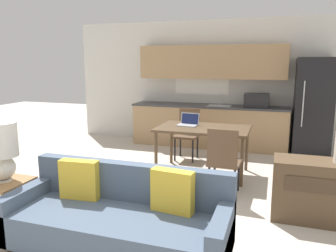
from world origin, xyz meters
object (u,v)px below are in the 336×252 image
at_px(refrigerator, 313,107).
at_px(side_table, 4,197).
at_px(couch, 120,218).
at_px(dining_chair_far_left, 188,131).
at_px(credenza, 331,192).
at_px(dining_chair_near_right, 224,159).
at_px(table_lamp, 1,148).
at_px(laptop, 189,122).
at_px(dining_table, 203,131).

relative_size(refrigerator, side_table, 3.46).
height_order(couch, dining_chair_far_left, dining_chair_far_left).
relative_size(side_table, credenza, 0.43).
height_order(side_table, dining_chair_near_right, dining_chair_near_right).
bearing_deg(couch, side_table, -178.97).
xyz_separation_m(refrigerator, credenza, (-0.04, -2.96, -0.59)).
height_order(table_lamp, laptop, table_lamp).
height_order(side_table, credenza, credenza).
height_order(refrigerator, side_table, refrigerator).
xyz_separation_m(table_lamp, credenza, (3.34, 1.26, -0.55)).
distance_m(side_table, table_lamp, 0.54).
xyz_separation_m(side_table, credenza, (3.35, 1.28, -0.02)).
bearing_deg(dining_table, dining_chair_far_left, 120.71).
distance_m(refrigerator, dining_chair_far_left, 2.47).
distance_m(couch, side_table, 1.36).
bearing_deg(dining_table, laptop, 160.42).
bearing_deg(refrigerator, dining_chair_far_left, -155.83).
bearing_deg(table_lamp, credenza, 20.76).
xyz_separation_m(couch, credenza, (1.99, 1.25, 0.03)).
distance_m(couch, laptop, 2.59).
bearing_deg(refrigerator, dining_chair_near_right, -116.69).
relative_size(couch, table_lamp, 3.34).
height_order(couch, credenza, couch).
distance_m(dining_chair_near_right, laptop, 1.21).
xyz_separation_m(dining_table, credenza, (1.72, -1.19, -0.35)).
distance_m(refrigerator, credenza, 3.02).
bearing_deg(dining_table, side_table, -123.30).
xyz_separation_m(couch, laptop, (-0.00, 2.54, 0.49)).
xyz_separation_m(dining_table, laptop, (-0.27, 0.10, 0.12)).
bearing_deg(dining_chair_near_right, dining_chair_far_left, -57.93).
height_order(dining_table, dining_chair_far_left, dining_chair_far_left).
height_order(credenza, laptop, laptop).
xyz_separation_m(refrigerator, couch, (-2.03, -4.22, -0.62)).
distance_m(dining_table, dining_chair_far_left, 0.92).
bearing_deg(side_table, dining_table, 56.70).
bearing_deg(side_table, laptop, 62.16).
relative_size(dining_table, dining_chair_near_right, 1.53).
bearing_deg(laptop, refrigerator, 45.91).
height_order(side_table, dining_chair_far_left, dining_chair_far_left).
bearing_deg(couch, refrigerator, 64.29).
bearing_deg(refrigerator, dining_table, -134.85).
xyz_separation_m(dining_table, side_table, (-1.62, -2.47, -0.33)).
bearing_deg(dining_chair_far_left, couch, -85.08).
distance_m(table_lamp, dining_chair_near_right, 2.67).
xyz_separation_m(table_lamp, laptop, (1.34, 2.55, -0.09)).
distance_m(credenza, laptop, 2.42).
relative_size(dining_table, couch, 0.69).
height_order(refrigerator, credenza, refrigerator).
bearing_deg(dining_chair_far_left, laptop, -72.69).
height_order(table_lamp, credenza, table_lamp).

